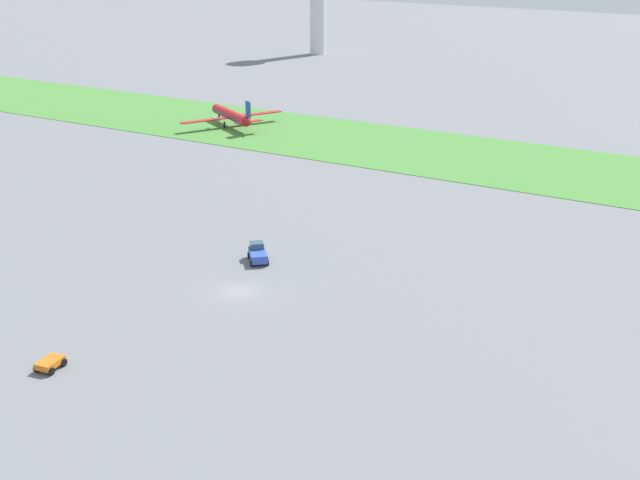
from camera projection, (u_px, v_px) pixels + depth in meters
ground_plane at (238, 291)px, 88.75m from camera, size 600.00×600.00×0.00m
grass_taxiway_strip at (458, 156)px, 138.94m from camera, size 360.00×28.00×0.08m
airplane_taxiing_turboprop at (232, 115)px, 157.41m from camera, size 15.81×18.14×6.03m
pushback_tug_near_gate at (258, 253)px, 96.26m from camera, size 3.73×3.89×1.95m
baggage_cart_midfield at (50, 363)px, 73.32m from camera, size 2.06×2.59×0.90m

